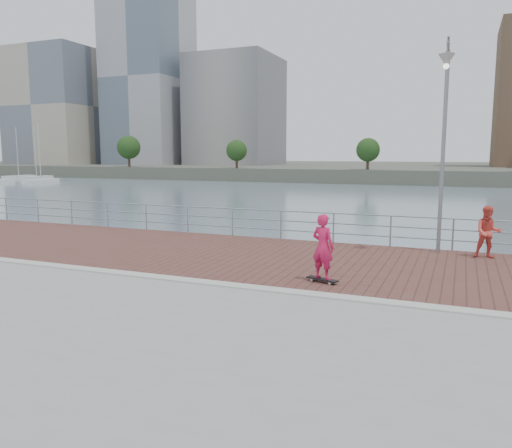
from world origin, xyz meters
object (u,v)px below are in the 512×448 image
at_px(guardrail, 307,223).
at_px(street_lamp, 445,109).
at_px(bystander, 488,232).
at_px(skateboarder, 323,247).

relative_size(guardrail, street_lamp, 5.98).
xyz_separation_m(street_lamp, bystander, (1.45, 0.05, -3.80)).
relative_size(guardrail, bystander, 23.79).
height_order(guardrail, bystander, bystander).
bearing_deg(skateboarder, street_lamp, -98.79).
bearing_deg(skateboarder, guardrail, -50.55).
bearing_deg(bystander, street_lamp, 177.66).
distance_m(guardrail, skateboarder, 6.19).
height_order(street_lamp, skateboarder, street_lamp).
bearing_deg(street_lamp, skateboarder, -117.81).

